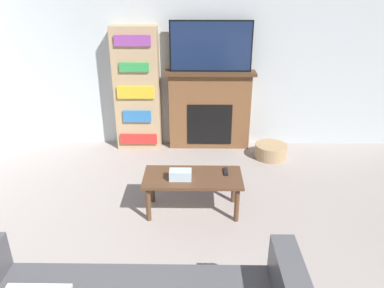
# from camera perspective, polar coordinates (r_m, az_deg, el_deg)

# --- Properties ---
(wall_back) EXTENTS (6.26, 0.06, 2.70)m
(wall_back) POSITION_cam_1_polar(r_m,az_deg,el_deg) (5.20, -0.33, 14.12)
(wall_back) COLOR silver
(wall_back) RESTS_ON ground_plane
(fireplace) EXTENTS (1.22, 0.28, 1.10)m
(fireplace) POSITION_cam_1_polar(r_m,az_deg,el_deg) (5.27, 2.69, 5.25)
(fireplace) COLOR brown
(fireplace) RESTS_ON ground_plane
(tv) EXTENTS (1.08, 0.03, 0.66)m
(tv) POSITION_cam_1_polar(r_m,az_deg,el_deg) (5.03, 2.90, 14.63)
(tv) COLOR black
(tv) RESTS_ON fireplace
(coffee_table) EXTENTS (1.00, 0.47, 0.41)m
(coffee_table) POSITION_cam_1_polar(r_m,az_deg,el_deg) (3.83, 0.11, -5.69)
(coffee_table) COLOR brown
(coffee_table) RESTS_ON ground_plane
(tissue_box) EXTENTS (0.22, 0.12, 0.10)m
(tissue_box) POSITION_cam_1_polar(r_m,az_deg,el_deg) (3.73, -1.78, -4.70)
(tissue_box) COLOR silver
(tissue_box) RESTS_ON coffee_table
(remote_control) EXTENTS (0.04, 0.15, 0.02)m
(remote_control) POSITION_cam_1_polar(r_m,az_deg,el_deg) (3.88, 5.16, -4.21)
(remote_control) COLOR black
(remote_control) RESTS_ON coffee_table
(bookshelf) EXTENTS (0.61, 0.29, 1.69)m
(bookshelf) POSITION_cam_1_polar(r_m,az_deg,el_deg) (5.22, -8.35, 8.19)
(bookshelf) COLOR tan
(bookshelf) RESTS_ON ground_plane
(storage_basket) EXTENTS (0.43, 0.43, 0.19)m
(storage_basket) POSITION_cam_1_polar(r_m,az_deg,el_deg) (5.19, 11.90, -1.05)
(storage_basket) COLOR tan
(storage_basket) RESTS_ON ground_plane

